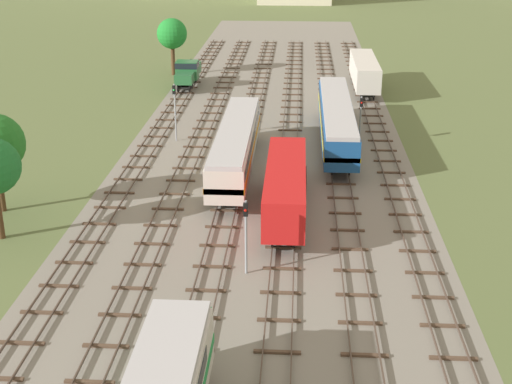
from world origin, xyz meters
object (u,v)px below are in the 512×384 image
Objects in this scene: freight_boxcar_right_far at (365,71)px; freight_boxcar_centre_near at (286,185)px; signal_post_near at (175,105)px; signal_post_mid at (246,228)px; signal_post_nearest at (361,115)px; passenger_coach_centre_right_midfar at (337,118)px; diesel_railcar_centre_left_mid at (236,144)px; shunter_loco_far_left_farther at (188,71)px.

freight_boxcar_centre_near is at bearing -102.42° from freight_boxcar_right_far.
signal_post_near is 28.05m from signal_post_mid.
freight_boxcar_right_far is at bearing 84.49° from signal_post_nearest.
signal_post_nearest is 27.32m from signal_post_mid.
signal_post_near reaches higher than passenger_coach_centre_right_midfar.
freight_boxcar_centre_near is at bearing -111.13° from signal_post_nearest.
freight_boxcar_right_far is 22.91m from signal_post_nearest.
diesel_railcar_centre_left_mid is 0.93× the size of passenger_coach_centre_right_midfar.
freight_boxcar_right_far is 29.60m from signal_post_near.
shunter_loco_far_left_farther is 30.40m from signal_post_nearest.
signal_post_near is at bearing 179.08° from passenger_coach_centre_right_midfar.
shunter_loco_far_left_farther is at bearing 105.78° from diesel_railcar_centre_left_mid.
signal_post_near is at bearing 127.12° from diesel_railcar_centre_left_mid.
shunter_loco_far_left_farther is 50.20m from signal_post_mid.
signal_post_near reaches higher than signal_post_nearest.
freight_boxcar_centre_near is 2.52× the size of signal_post_near.
signal_post_near is at bearing -131.85° from freight_boxcar_right_far.
freight_boxcar_right_far is (13.16, 30.72, -0.15)m from diesel_railcar_centre_left_mid.
signal_post_nearest is at bearing 71.29° from signal_post_mid.
shunter_loco_far_left_farther is at bearing 130.49° from signal_post_nearest.
freight_boxcar_right_far is (8.77, 39.80, 0.00)m from freight_boxcar_centre_near.
signal_post_nearest is (6.57, 17.00, 0.64)m from freight_boxcar_centre_near.
freight_boxcar_centre_near is 10.09m from diesel_railcar_centre_left_mid.
signal_post_mid reaches higher than freight_boxcar_right_far.
passenger_coach_centre_right_midfar is 2.60× the size of shunter_loco_far_left_farther.
diesel_railcar_centre_left_mid reaches higher than freight_boxcar_centre_near.
signal_post_mid is (8.77, -26.64, -0.42)m from signal_post_near.
passenger_coach_centre_right_midfar is 22.71m from freight_boxcar_right_far.
signal_post_mid is at bearing -77.39° from shunter_loco_far_left_farther.
diesel_railcar_centre_left_mid is at bearing -113.18° from freight_boxcar_right_far.
signal_post_near is at bearing -84.40° from shunter_loco_far_left_farther.
shunter_loco_far_left_farther is (-8.77, 31.02, -0.59)m from diesel_railcar_centre_left_mid.
freight_boxcar_right_far is 2.90× the size of signal_post_mid.
signal_post_near reaches higher than freight_boxcar_right_far.
signal_post_near reaches higher than freight_boxcar_centre_near.
freight_boxcar_centre_near is at bearing -58.32° from signal_post_near.
freight_boxcar_centre_near is 9.17m from signal_post_mid.
freight_boxcar_centre_near is 2.90× the size of signal_post_mid.
signal_post_mid reaches higher than freight_boxcar_centre_near.
passenger_coach_centre_right_midfar is 27.21m from signal_post_mid.
signal_post_nearest is 0.87× the size of signal_post_near.
signal_post_mid is at bearing -103.90° from freight_boxcar_centre_near.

